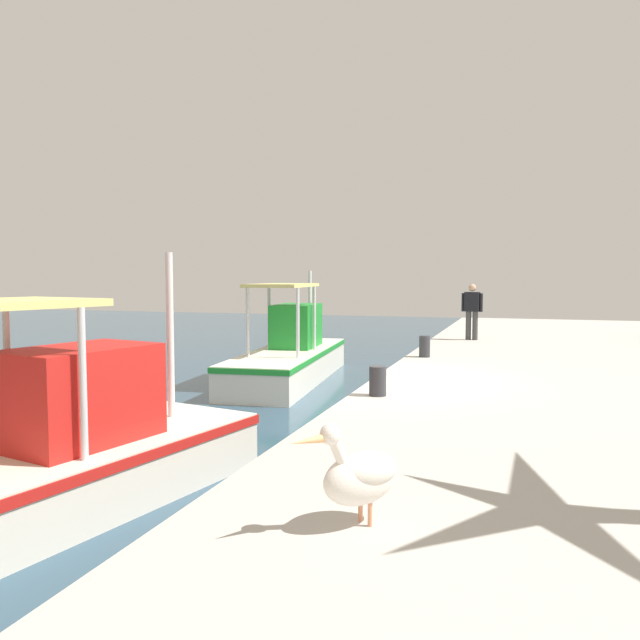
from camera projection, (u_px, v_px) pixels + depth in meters
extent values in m
cube|color=silver|center=(25.00, 491.00, 6.69)|extent=(6.29, 3.03, 0.74)
cube|color=red|center=(24.00, 465.00, 6.67)|extent=(6.34, 3.07, 0.12)
cube|color=red|center=(80.00, 394.00, 7.28)|extent=(1.88, 1.42, 1.13)
cylinder|color=silver|center=(83.00, 384.00, 6.53)|extent=(0.08, 0.08, 1.63)
cylinder|color=silver|center=(8.00, 375.00, 7.16)|extent=(0.08, 0.08, 1.63)
cylinder|color=silver|center=(170.00, 335.00, 8.55)|extent=(0.10, 0.10, 2.28)
cube|color=silver|center=(289.00, 365.00, 15.93)|extent=(6.54, 2.39, 0.80)
cube|color=#1E8C2D|center=(289.00, 353.00, 15.91)|extent=(6.59, 2.43, 0.12)
cube|color=#1E8C2D|center=(296.00, 326.00, 16.64)|extent=(1.89, 1.22, 1.15)
cylinder|color=silver|center=(298.00, 323.00, 14.31)|extent=(0.08, 0.08, 1.64)
cylinder|color=silver|center=(248.00, 322.00, 14.57)|extent=(0.08, 0.08, 1.64)
cylinder|color=silver|center=(314.00, 318.00, 15.99)|extent=(0.08, 0.08, 1.64)
cylinder|color=silver|center=(269.00, 317.00, 16.25)|extent=(0.08, 0.08, 1.64)
cube|color=#D8CC72|center=(282.00, 285.00, 15.22)|extent=(2.71, 1.54, 0.08)
cylinder|color=silver|center=(310.00, 306.00, 18.17)|extent=(0.10, 0.10, 2.06)
torus|color=orange|center=(276.00, 325.00, 16.82)|extent=(0.55, 0.15, 0.54)
cylinder|color=tan|center=(360.00, 507.00, 4.77)|extent=(0.04, 0.04, 0.22)
cylinder|color=tan|center=(370.00, 512.00, 4.67)|extent=(0.04, 0.04, 0.22)
ellipsoid|color=white|center=(360.00, 479.00, 4.68)|extent=(0.70, 0.65, 0.40)
ellipsoid|color=silver|center=(365.00, 470.00, 4.70)|extent=(0.65, 0.63, 0.28)
cylinder|color=white|center=(340.00, 454.00, 4.56)|extent=(0.21, 0.19, 0.27)
sphere|color=white|center=(330.00, 434.00, 4.50)|extent=(0.22, 0.22, 0.16)
cone|color=#F2B272|center=(307.00, 441.00, 4.39)|extent=(0.28, 0.24, 0.07)
cylinder|color=#3F3F42|center=(475.00, 326.00, 18.40)|extent=(0.16, 0.16, 0.85)
cylinder|color=#3F3F42|center=(468.00, 325.00, 18.49)|extent=(0.16, 0.16, 0.85)
cube|color=black|center=(472.00, 302.00, 18.40)|extent=(0.30, 0.46, 0.58)
cylinder|color=black|center=(481.00, 303.00, 18.28)|extent=(0.10, 0.10, 0.55)
cylinder|color=black|center=(463.00, 302.00, 18.51)|extent=(0.10, 0.10, 0.55)
sphere|color=tan|center=(472.00, 288.00, 18.37)|extent=(0.22, 0.22, 0.22)
cylinder|color=#333338|center=(378.00, 381.00, 9.80)|extent=(0.27, 0.27, 0.47)
cylinder|color=#333338|center=(425.00, 346.00, 14.50)|extent=(0.26, 0.26, 0.50)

